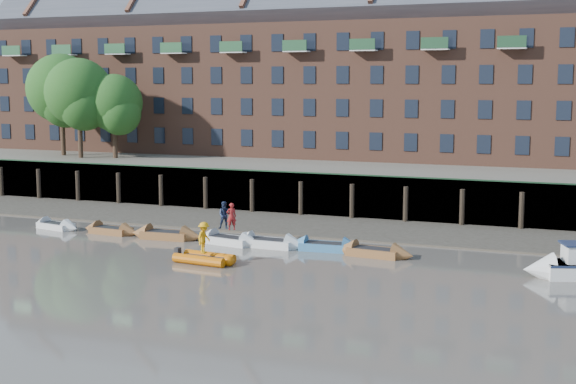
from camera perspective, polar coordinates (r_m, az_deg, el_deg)
The scene contains 19 objects.
ground at distance 40.09m, azimuth -7.30°, elevation -6.67°, with size 220.00×220.00×0.00m, color #5C574F.
foreshore at distance 56.19m, azimuth 1.49°, elevation -2.42°, with size 110.00×8.00×0.50m, color #3D382F.
mud_band at distance 53.05m, azimuth 0.25°, elevation -3.03°, with size 110.00×1.60×0.10m, color #4C4336.
river_wall at distance 60.02m, azimuth 2.91°, elevation -0.22°, with size 110.00×1.23×3.30m.
bank_terrace at distance 72.97m, azimuth 6.28°, elevation 1.18°, with size 110.00×28.00×3.20m, color #5E594D.
apartment_terrace at distance 73.51m, azimuth 6.62°, elevation 9.99°, with size 80.60×15.56×20.98m.
tree_cluster at distance 75.70m, azimuth -14.66°, elevation 6.83°, with size 11.76×7.74×9.40m.
rowboat_0 at distance 57.26m, azimuth -16.19°, elevation -2.32°, with size 4.25×1.97×1.19m.
rowboat_1 at distance 54.53m, azimuth -12.48°, elevation -2.68°, with size 4.43×1.64×1.26m.
rowboat_2 at distance 52.12m, azimuth -8.65°, elevation -3.03°, with size 4.98×1.70×1.42m.
rowboat_3 at distance 49.97m, azimuth -4.23°, elevation -3.45°, with size 4.85×2.20×1.36m.
rowboat_4 at distance 48.99m, azimuth -1.36°, elevation -3.64°, with size 4.92×1.54×1.42m.
rowboat_5 at distance 48.05m, azimuth 2.64°, elevation -3.89°, with size 4.72×1.73×1.34m.
rowboat_6 at distance 46.68m, azimuth 6.15°, elevation -4.27°, with size 4.83×1.85×1.37m.
rib_tender at distance 44.89m, azimuth -5.82°, elevation -4.73°, with size 3.59×2.00×0.61m.
motor_launch at distance 43.84m, azimuth 19.52°, elevation -5.01°, with size 5.92×3.57×2.32m.
person_rower_a at distance 49.58m, azimuth -4.04°, elevation -1.75°, with size 0.62×0.41×1.70m, color maroon.
person_rower_b at distance 49.95m, azimuth -4.52°, elevation -1.65°, with size 0.85×0.66×1.74m, color #19233F.
person_rib_crew at distance 44.64m, azimuth -5.99°, elevation -3.25°, with size 1.14×0.65×1.76m, color orange.
Camera 1 is at (18.66, -34.05, 9.99)m, focal length 50.00 mm.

